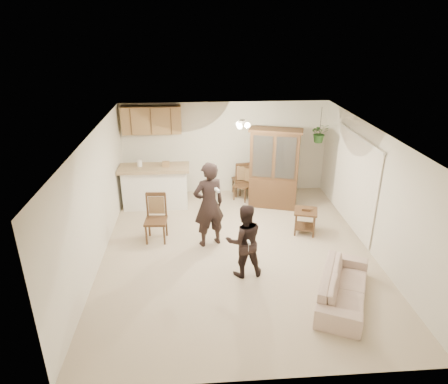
{
  "coord_description": "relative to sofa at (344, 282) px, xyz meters",
  "views": [
    {
      "loc": [
        -0.8,
        -7.12,
        4.43
      ],
      "look_at": [
        -0.24,
        0.4,
        1.19
      ],
      "focal_mm": 32.0,
      "sensor_mm": 36.0,
      "label": 1
    }
  ],
  "objects": [
    {
      "name": "wall_right",
      "position": [
        1.11,
        1.7,
        0.88
      ],
      "size": [
        0.02,
        6.5,
        2.5
      ],
      "primitive_type": "cube",
      "color": "silver",
      "rests_on": "ground"
    },
    {
      "name": "breakfast_bar",
      "position": [
        -3.49,
        4.05,
        0.13
      ],
      "size": [
        1.6,
        0.55,
        1.0
      ],
      "primitive_type": "cube",
      "color": "white",
      "rests_on": "floor"
    },
    {
      "name": "plant_cord",
      "position": [
        0.66,
        4.1,
        1.81
      ],
      "size": [
        0.01,
        0.01,
        0.65
      ],
      "primitive_type": "cylinder",
      "color": "black",
      "rests_on": "ceiling"
    },
    {
      "name": "wall_front",
      "position": [
        -1.64,
        -1.55,
        0.88
      ],
      "size": [
        5.5,
        0.02,
        2.5
      ],
      "primitive_type": "cube",
      "color": "silver",
      "rests_on": "ground"
    },
    {
      "name": "adult",
      "position": [
        -2.2,
        2.06,
        0.53
      ],
      "size": [
        0.77,
        0.64,
        1.8
      ],
      "primitive_type": "imported",
      "rotation": [
        0.0,
        0.0,
        3.51
      ],
      "color": "black",
      "rests_on": "floor"
    },
    {
      "name": "controller_adult",
      "position": [
        -2.05,
        1.66,
        1.05
      ],
      "size": [
        0.1,
        0.17,
        0.05
      ],
      "primitive_type": "cube",
      "rotation": [
        0.0,
        0.0,
        3.51
      ],
      "color": "white",
      "rests_on": "adult"
    },
    {
      "name": "ceiling_fixture",
      "position": [
        -1.44,
        2.9,
        2.03
      ],
      "size": [
        0.36,
        0.36,
        0.2
      ],
      "primitive_type": null,
      "color": "#FFEABF",
      "rests_on": "ceiling"
    },
    {
      "name": "child",
      "position": [
        -1.6,
        0.9,
        0.31
      ],
      "size": [
        0.71,
        0.58,
        1.35
      ],
      "primitive_type": "imported",
      "rotation": [
        0.0,
        0.0,
        3.25
      ],
      "color": "black",
      "rests_on": "floor"
    },
    {
      "name": "wall_back",
      "position": [
        -1.64,
        4.95,
        0.88
      ],
      "size": [
        5.5,
        0.02,
        2.5
      ],
      "primitive_type": "cube",
      "color": "silver",
      "rests_on": "ground"
    },
    {
      "name": "hanging_plant",
      "position": [
        0.66,
        4.1,
        1.48
      ],
      "size": [
        0.43,
        0.37,
        0.48
      ],
      "primitive_type": "imported",
      "color": "#2B6227",
      "rests_on": "ceiling"
    },
    {
      "name": "vertical_blinds",
      "position": [
        1.07,
        2.6,
        0.73
      ],
      "size": [
        0.06,
        2.3,
        2.1
      ],
      "primitive_type": null,
      "color": "white",
      "rests_on": "wall_right"
    },
    {
      "name": "controller_child",
      "position": [
        -1.56,
        0.57,
        0.51
      ],
      "size": [
        0.05,
        0.13,
        0.04
      ],
      "primitive_type": "cube",
      "rotation": [
        0.0,
        0.0,
        3.25
      ],
      "color": "white",
      "rests_on": "child"
    },
    {
      "name": "upper_cabinets",
      "position": [
        -3.54,
        4.77,
        1.73
      ],
      "size": [
        1.5,
        0.34,
        0.7
      ],
      "primitive_type": "cube",
      "color": "#936640",
      "rests_on": "wall_back"
    },
    {
      "name": "wall_left",
      "position": [
        -4.39,
        1.7,
        0.88
      ],
      "size": [
        0.02,
        6.5,
        2.5
      ],
      "primitive_type": "cube",
      "color": "silver",
      "rests_on": "ground"
    },
    {
      "name": "floor",
      "position": [
        -1.64,
        1.7,
        -0.37
      ],
      "size": [
        6.5,
        6.5,
        0.0
      ],
      "primitive_type": "plane",
      "color": "#BEAA8F",
      "rests_on": "ground"
    },
    {
      "name": "china_hutch",
      "position": [
        -0.49,
        3.88,
        0.64
      ],
      "size": [
        1.38,
        0.85,
        2.03
      ],
      "rotation": [
        0.0,
        0.0,
        -0.3
      ],
      "color": "#3E2716",
      "rests_on": "floor"
    },
    {
      "name": "bar_top",
      "position": [
        -3.49,
        4.05,
        0.68
      ],
      "size": [
        1.75,
        0.7,
        0.08
      ],
      "primitive_type": "cube",
      "color": "tan",
      "rests_on": "breakfast_bar"
    },
    {
      "name": "ceiling",
      "position": [
        -1.64,
        1.7,
        2.13
      ],
      "size": [
        5.5,
        6.5,
        0.02
      ],
      "primitive_type": "cube",
      "color": "silver",
      "rests_on": "wall_back"
    },
    {
      "name": "chair_bar",
      "position": [
        -3.34,
        2.31,
        -0.07
      ],
      "size": [
        0.49,
        0.49,
        1.05
      ],
      "rotation": [
        0.0,
        0.0,
        -0.07
      ],
      "color": "#3E2716",
      "rests_on": "floor"
    },
    {
      "name": "chair_hutch_right",
      "position": [
        -1.23,
        4.66,
        -0.09
      ],
      "size": [
        0.49,
        0.49,
        0.98
      ],
      "rotation": [
        0.0,
        0.0,
        3.29
      ],
      "color": "#3E2716",
      "rests_on": "floor"
    },
    {
      "name": "sofa",
      "position": [
        0.0,
        0.0,
        0.0
      ],
      "size": [
        1.45,
        2.01,
        0.73
      ],
      "primitive_type": "imported",
      "rotation": [
        0.0,
        0.0,
        1.14
      ],
      "color": "beige",
      "rests_on": "floor"
    },
    {
      "name": "chair_hutch_left",
      "position": [
        -1.22,
        4.33,
        -0.11
      ],
      "size": [
        0.56,
        0.56,
        0.91
      ],
      "rotation": [
        0.0,
        0.0,
        -0.62
      ],
      "color": "#3E2716",
      "rests_on": "floor"
    },
    {
      "name": "side_table",
      "position": [
        -0.03,
        2.4,
        -0.08
      ],
      "size": [
        0.62,
        0.62,
        0.61
      ],
      "rotation": [
        0.0,
        0.0,
        -0.29
      ],
      "color": "#3E2716",
      "rests_on": "floor"
    }
  ]
}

